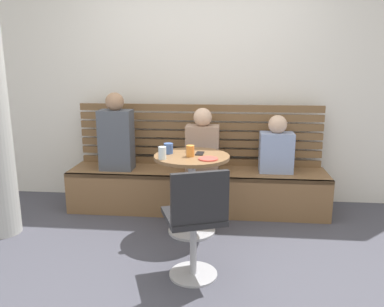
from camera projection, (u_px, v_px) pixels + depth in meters
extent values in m
plane|color=#42424C|center=(184.00, 266.00, 3.01)|extent=(8.00, 8.00, 0.00)
cube|color=silver|center=(201.00, 72.00, 4.26)|extent=(5.20, 0.10, 2.90)
cube|color=brown|center=(197.00, 190.00, 4.12)|extent=(2.70, 0.52, 0.44)
cube|color=brown|center=(195.00, 179.00, 3.84)|extent=(2.70, 0.04, 0.04)
cube|color=brown|center=(199.00, 161.00, 4.30)|extent=(2.65, 0.04, 0.07)
cube|color=brown|center=(199.00, 152.00, 4.27)|extent=(2.65, 0.04, 0.07)
cube|color=brown|center=(199.00, 143.00, 4.25)|extent=(2.65, 0.04, 0.07)
cube|color=brown|center=(199.00, 134.00, 4.23)|extent=(2.65, 0.04, 0.07)
cube|color=brown|center=(199.00, 126.00, 4.20)|extent=(2.65, 0.04, 0.07)
cube|color=brown|center=(199.00, 117.00, 4.18)|extent=(2.65, 0.04, 0.07)
cube|color=brown|center=(199.00, 108.00, 4.16)|extent=(2.65, 0.04, 0.07)
cylinder|color=#ADADB2|center=(192.00, 230.00, 3.62)|extent=(0.44, 0.44, 0.02)
cylinder|color=#ADADB2|center=(192.00, 195.00, 3.54)|extent=(0.07, 0.07, 0.69)
cylinder|color=brown|center=(192.00, 157.00, 3.46)|extent=(0.68, 0.68, 0.03)
cylinder|color=#ADADB2|center=(193.00, 274.00, 2.89)|extent=(0.36, 0.36, 0.02)
cylinder|color=#ADADB2|center=(193.00, 247.00, 2.84)|extent=(0.05, 0.05, 0.45)
cube|color=#232326|center=(193.00, 216.00, 2.78)|extent=(0.52, 0.52, 0.04)
cube|color=#232326|center=(200.00, 198.00, 2.58)|extent=(0.39, 0.18, 0.36)
cube|color=#4C515B|center=(116.00, 140.00, 4.04)|extent=(0.34, 0.22, 0.63)
sphere|color=#A37A5B|center=(115.00, 102.00, 3.95)|extent=(0.19, 0.19, 0.19)
cube|color=#9E7F6B|center=(202.00, 148.00, 4.00)|extent=(0.34, 0.22, 0.48)
sphere|color=#DBB293|center=(203.00, 117.00, 3.93)|extent=(0.19, 0.19, 0.19)
cube|color=#8C9EC6|center=(276.00, 152.00, 3.97)|extent=(0.34, 0.22, 0.41)
sphere|color=#DBB293|center=(278.00, 124.00, 3.91)|extent=(0.19, 0.19, 0.19)
cylinder|color=silver|center=(190.00, 149.00, 3.59)|extent=(0.06, 0.06, 0.05)
cylinder|color=white|center=(162.00, 153.00, 3.30)|extent=(0.07, 0.07, 0.11)
cylinder|color=orange|center=(190.00, 151.00, 3.40)|extent=(0.07, 0.07, 0.10)
cylinder|color=#3D5B9E|center=(168.00, 148.00, 3.51)|extent=(0.08, 0.08, 0.09)
cylinder|color=#DB4C42|center=(208.00, 159.00, 3.30)|extent=(0.17, 0.17, 0.01)
cube|color=black|center=(200.00, 153.00, 3.51)|extent=(0.08, 0.14, 0.01)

